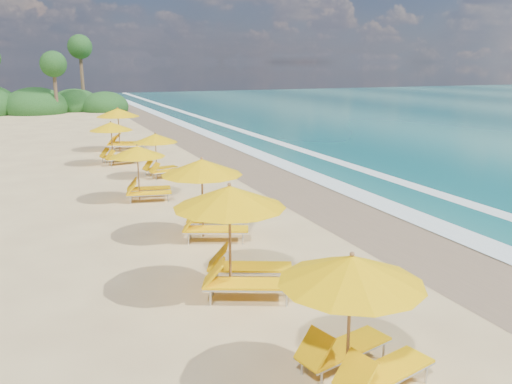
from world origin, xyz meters
name	(u,v)px	position (x,y,z in m)	size (l,w,h in m)	color
ground	(256,228)	(0.00, 0.00, 0.00)	(160.00, 160.00, 0.00)	#DAC180
wet_sand	(362,215)	(4.00, 0.00, 0.01)	(4.00, 160.00, 0.01)	#8C7353
surf_foam	(424,206)	(6.70, 0.00, 0.03)	(4.00, 160.00, 0.01)	white
station_2	(357,310)	(-1.75, -8.40, 1.32)	(2.90, 2.79, 2.35)	olive
station_3	(239,232)	(-2.21, -4.27, 1.45)	(3.39, 3.36, 2.59)	olive
station_4	(209,193)	(-1.62, -0.21, 1.38)	(3.21, 3.16, 2.47)	olive
station_5	(143,169)	(-2.59, 5.08, 1.21)	(2.61, 2.50, 2.16)	olive
station_6	(159,152)	(-1.07, 9.03, 1.16)	(2.51, 2.40, 2.07)	olive
station_7	(115,140)	(-2.47, 13.10, 1.26)	(2.74, 2.62, 2.26)	olive
station_8	(122,126)	(-1.44, 17.43, 1.45)	(3.38, 3.35, 2.59)	olive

